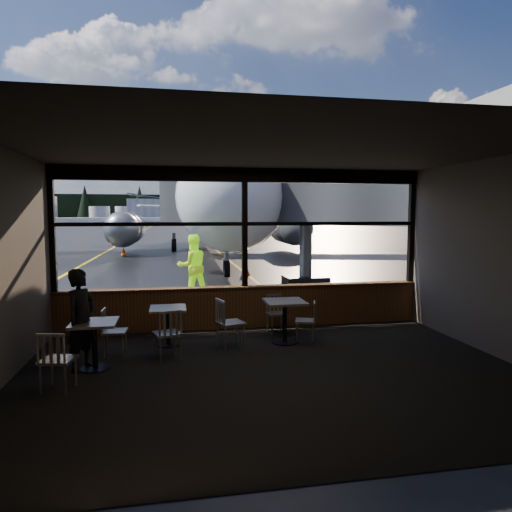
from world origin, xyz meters
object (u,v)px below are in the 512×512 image
object	(u,v)px
cafe_table_mid	(168,327)
cone_wing	(124,251)
cafe_table_left	(95,346)
ground_crew	(193,266)
jet_bridge	(321,217)
chair_mid_s	(168,334)
airliner	(209,166)
cone_nose	(246,270)
chair_near_e	(305,321)
chair_near_n	(277,314)
chair_mid_w	(115,332)
chair_left_s	(58,361)
chair_near_w	(231,324)
passenger	(81,320)
cafe_table_near	(285,322)

from	to	relation	value
cafe_table_mid	cone_wing	size ratio (longest dim) A/B	1.64
cafe_table_left	ground_crew	xyz separation A→B (m)	(1.85, 6.22, 0.56)
cone_wing	ground_crew	bearing A→B (deg)	-77.17
jet_bridge	cafe_table_mid	size ratio (longest dim) A/B	15.00
chair_mid_s	airliner	bearing A→B (deg)	67.01
cafe_table_mid	cone_nose	size ratio (longest dim) A/B	1.36
cafe_table_left	cone_nose	bearing A→B (deg)	68.61
cafe_table_mid	chair_near_e	distance (m)	2.67
chair_near_n	chair_mid_s	distance (m)	2.67
chair_mid_w	chair_left_s	world-z (taller)	chair_left_s
airliner	ground_crew	world-z (taller)	airliner
chair_left_s	ground_crew	world-z (taller)	ground_crew
airliner	chair_near_e	size ratio (longest dim) A/B	47.10
chair_left_s	chair_near_e	bearing A→B (deg)	35.78
chair_near_w	passenger	distance (m)	2.62
cone_nose	cone_wing	world-z (taller)	cone_nose
airliner	chair_near_w	bearing A→B (deg)	-92.15
cafe_table_near	chair_near_e	distance (m)	0.44
airliner	chair_mid_s	bearing A→B (deg)	-94.91
chair_mid_s	ground_crew	bearing A→B (deg)	66.74
jet_bridge	chair_near_n	xyz separation A→B (m)	(-3.00, -6.08, -2.03)
chair_mid_s	ground_crew	xyz separation A→B (m)	(0.70, 5.93, 0.50)
chair_near_w	airliner	bearing A→B (deg)	159.77
chair_near_w	passenger	bearing A→B (deg)	-90.47
cafe_table_near	chair_mid_w	world-z (taller)	chair_mid_w
cafe_table_left	passenger	xyz separation A→B (m)	(-0.19, 0.01, 0.43)
chair_near_e	cone_wing	distance (m)	21.76
chair_mid_w	cone_wing	bearing A→B (deg)	-172.17
jet_bridge	cone_nose	world-z (taller)	jet_bridge
cafe_table_near	chair_mid_s	size ratio (longest dim) A/B	0.92
airliner	cone_nose	distance (m)	13.80
passenger	cafe_table_near	bearing A→B (deg)	-47.24
jet_bridge	cafe_table_left	distance (m)	10.30
jet_bridge	chair_near_e	world-z (taller)	jet_bridge
cafe_table_left	chair_mid_s	size ratio (longest dim) A/B	0.87
cafe_table_mid	ground_crew	xyz separation A→B (m)	(0.69, 5.06, 0.58)
airliner	jet_bridge	xyz separation A→B (m)	(2.66, -15.56, -3.31)
chair_mid_w	passenger	distance (m)	0.90
chair_mid_s	cafe_table_near	bearing A→B (deg)	-0.53
cafe_table_near	cafe_table_left	size ratio (longest dim) A/B	1.07
cafe_table_near	passenger	size ratio (longest dim) A/B	0.51
cone_nose	ground_crew	bearing A→B (deg)	-117.60
cafe_table_near	passenger	distance (m)	3.72
chair_mid_w	cone_wing	size ratio (longest dim) A/B	1.88
chair_mid_s	cone_wing	distance (m)	21.94
chair_left_s	passenger	world-z (taller)	passenger
jet_bridge	chair_mid_s	xyz separation A→B (m)	(-5.26, -7.51, -1.98)
cafe_table_near	cone_nose	world-z (taller)	cafe_table_near
airliner	chair_mid_s	distance (m)	23.81
chair_near_e	ground_crew	size ratio (longest dim) A/B	0.42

